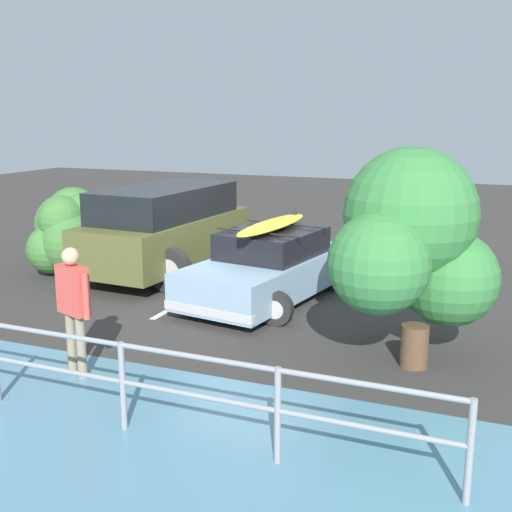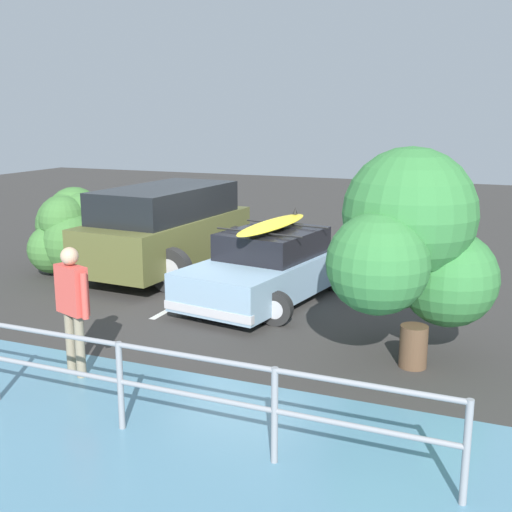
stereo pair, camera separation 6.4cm
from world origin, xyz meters
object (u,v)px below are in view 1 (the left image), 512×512
suv_car (166,228)px  bush_near_right (69,228)px  sedan_car (269,267)px  person_bystander (73,300)px  bush_near_left (408,244)px

suv_car → bush_near_right: bearing=21.6°
sedan_car → person_bystander: (1.08, 4.29, 0.43)m
person_bystander → bush_near_left: bush_near_left is taller
suv_car → sedan_car: bearing=159.4°
suv_car → bush_near_right: (1.94, 0.77, -0.01)m
suv_car → person_bystander: size_ratio=2.64×
person_bystander → bush_near_left: bearing=-149.1°
bush_near_right → person_bystander: bearing=128.5°
suv_car → bush_near_left: (-5.57, 3.01, 0.66)m
sedan_car → bush_near_left: bearing=144.9°
bush_near_left → bush_near_right: bush_near_left is taller
person_bystander → bush_near_right: 5.83m
suv_car → bush_near_left: bearing=151.6°
sedan_car → person_bystander: size_ratio=2.41×
sedan_car → bush_near_left: 3.57m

